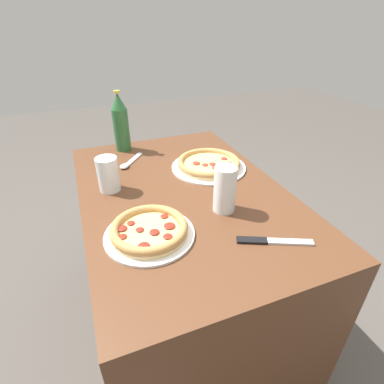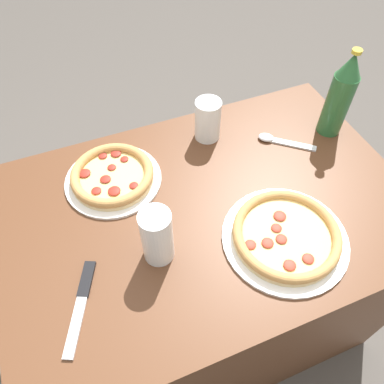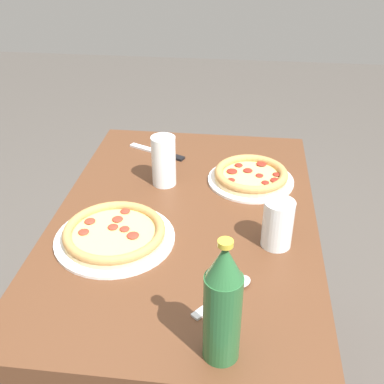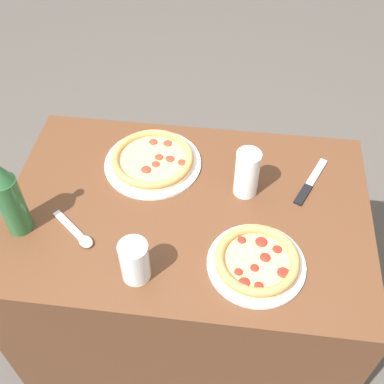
{
  "view_description": "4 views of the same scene",
  "coord_description": "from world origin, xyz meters",
  "px_view_note": "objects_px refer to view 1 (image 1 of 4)",
  "views": [
    {
      "loc": [
        0.88,
        -0.31,
        1.28
      ],
      "look_at": [
        0.07,
        0.01,
        0.75
      ],
      "focal_mm": 28.0,
      "sensor_mm": 36.0,
      "label": 1
    },
    {
      "loc": [
        0.25,
        0.51,
        1.5
      ],
      "look_at": [
        0.04,
        -0.03,
        0.77
      ],
      "focal_mm": 35.0,
      "sensor_mm": 36.0,
      "label": 2
    },
    {
      "loc": [
        -1.07,
        -0.15,
        1.46
      ],
      "look_at": [
        0.0,
        -0.02,
        0.8
      ],
      "focal_mm": 45.0,
      "sensor_mm": 36.0,
      "label": 3
    },
    {
      "loc": [
        0.12,
        -0.88,
        1.8
      ],
      "look_at": [
        0.01,
        0.0,
        0.79
      ],
      "focal_mm": 45.0,
      "sensor_mm": 36.0,
      "label": 4
    }
  ],
  "objects_px": {
    "pizza_margherita": "(149,230)",
    "knife": "(271,241)",
    "beer_bottle": "(121,123)",
    "glass_cola": "(225,191)",
    "glass_lemonade": "(108,176)",
    "pizza_pepperoni": "(209,164)",
    "spoon": "(128,163)"
  },
  "relations": [
    {
      "from": "glass_cola",
      "to": "beer_bottle",
      "type": "xyz_separation_m",
      "value": [
        -0.62,
        -0.21,
        0.06
      ]
    },
    {
      "from": "pizza_pepperoni",
      "to": "knife",
      "type": "distance_m",
      "value": 0.49
    },
    {
      "from": "pizza_margherita",
      "to": "spoon",
      "type": "distance_m",
      "value": 0.49
    },
    {
      "from": "pizza_pepperoni",
      "to": "glass_cola",
      "type": "xyz_separation_m",
      "value": [
        0.29,
        -0.08,
        0.05
      ]
    },
    {
      "from": "pizza_pepperoni",
      "to": "beer_bottle",
      "type": "relative_size",
      "value": 1.14
    },
    {
      "from": "glass_lemonade",
      "to": "glass_cola",
      "type": "xyz_separation_m",
      "value": [
        0.26,
        0.33,
        0.01
      ]
    },
    {
      "from": "spoon",
      "to": "glass_cola",
      "type": "bearing_deg",
      "value": 26.98
    },
    {
      "from": "glass_cola",
      "to": "knife",
      "type": "height_order",
      "value": "glass_cola"
    },
    {
      "from": "glass_cola",
      "to": "beer_bottle",
      "type": "relative_size",
      "value": 0.57
    },
    {
      "from": "pizza_pepperoni",
      "to": "spoon",
      "type": "bearing_deg",
      "value": -116.58
    },
    {
      "from": "pizza_margherita",
      "to": "knife",
      "type": "relative_size",
      "value": 1.28
    },
    {
      "from": "pizza_margherita",
      "to": "spoon",
      "type": "xyz_separation_m",
      "value": [
        -0.49,
        0.03,
        -0.01
      ]
    },
    {
      "from": "glass_lemonade",
      "to": "glass_cola",
      "type": "bearing_deg",
      "value": 51.05
    },
    {
      "from": "pizza_pepperoni",
      "to": "glass_cola",
      "type": "height_order",
      "value": "glass_cola"
    },
    {
      "from": "pizza_margherita",
      "to": "glass_cola",
      "type": "xyz_separation_m",
      "value": [
        -0.04,
        0.26,
        0.05
      ]
    },
    {
      "from": "glass_cola",
      "to": "knife",
      "type": "relative_size",
      "value": 0.75
    },
    {
      "from": "pizza_margherita",
      "to": "pizza_pepperoni",
      "type": "bearing_deg",
      "value": 134.97
    },
    {
      "from": "glass_cola",
      "to": "spoon",
      "type": "height_order",
      "value": "glass_cola"
    },
    {
      "from": "pizza_margherita",
      "to": "pizza_pepperoni",
      "type": "xyz_separation_m",
      "value": [
        -0.34,
        0.34,
        -0.0
      ]
    },
    {
      "from": "glass_cola",
      "to": "beer_bottle",
      "type": "distance_m",
      "value": 0.65
    },
    {
      "from": "pizza_pepperoni",
      "to": "glass_lemonade",
      "type": "distance_m",
      "value": 0.41
    },
    {
      "from": "pizza_pepperoni",
      "to": "glass_lemonade",
      "type": "relative_size",
      "value": 2.43
    },
    {
      "from": "pizza_margherita",
      "to": "beer_bottle",
      "type": "relative_size",
      "value": 0.97
    },
    {
      "from": "glass_cola",
      "to": "spoon",
      "type": "relative_size",
      "value": 1.02
    },
    {
      "from": "knife",
      "to": "glass_cola",
      "type": "bearing_deg",
      "value": -165.29
    },
    {
      "from": "glass_lemonade",
      "to": "spoon",
      "type": "bearing_deg",
      "value": 151.21
    },
    {
      "from": "glass_lemonade",
      "to": "beer_bottle",
      "type": "distance_m",
      "value": 0.38
    },
    {
      "from": "pizza_pepperoni",
      "to": "spoon",
      "type": "distance_m",
      "value": 0.34
    },
    {
      "from": "pizza_margherita",
      "to": "beer_bottle",
      "type": "distance_m",
      "value": 0.67
    },
    {
      "from": "beer_bottle",
      "to": "pizza_margherita",
      "type": "bearing_deg",
      "value": -4.0
    },
    {
      "from": "glass_lemonade",
      "to": "beer_bottle",
      "type": "relative_size",
      "value": 0.47
    },
    {
      "from": "pizza_margherita",
      "to": "glass_cola",
      "type": "bearing_deg",
      "value": 99.44
    }
  ]
}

